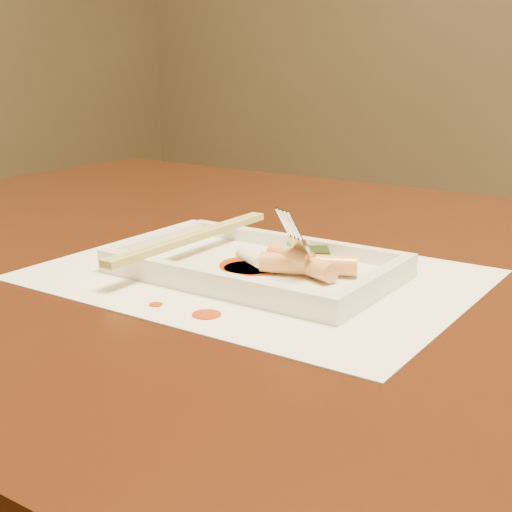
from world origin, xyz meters
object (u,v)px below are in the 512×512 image
Objects in this scene: table at (319,349)px; plate_base at (256,270)px; chopstick_a at (189,237)px; fork at (332,194)px; placemat at (256,275)px.

plate_base is at bearing -104.26° from table.
fork is (0.15, 0.02, 0.06)m from chopstick_a.
placemat is 0.11m from fork.
plate_base is 0.11m from fork.
placemat reaches higher than table.
chopstick_a is at bearing 180.00° from plate_base.
table is at bearing 40.22° from chopstick_a.
plate_base is 1.08× the size of chopstick_a.
placemat is (-0.02, -0.09, 0.10)m from table.
table is at bearing 124.07° from fork.
chopstick_a is 1.72× the size of fork.
table is at bearing 75.74° from plate_base.
chopstick_a is at bearing -173.25° from fork.
placemat is 1.54× the size of plate_base.
fork reaches higher than plate_base.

